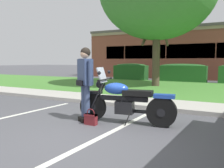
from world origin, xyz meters
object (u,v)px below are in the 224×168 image
Objects in this scene: hedge_center_left at (182,72)px; brick_building at (219,54)px; hedge_left at (131,71)px; handbag at (91,118)px; motorcycle at (129,102)px; rider_person at (85,79)px.

brick_building is (1.89, 6.18, 1.43)m from hedge_center_left.
hedge_left is 0.12× the size of brick_building.
brick_building is (1.54, 17.88, 1.93)m from handbag.
hedge_center_left is (-1.04, 11.21, 0.16)m from motorcycle.
motorcycle is at bearing 35.07° from handbag.
handbag is 12.41m from hedge_left.
motorcycle is 1.31× the size of rider_person.
hedge_left is at bearing 109.35° from handbag.
rider_person is at bearing -95.89° from brick_building.
rider_person is 11.50m from hedge_center_left.
hedge_left and hedge_center_left have the same top height.
handbag is (0.28, -0.21, -0.85)m from rider_person.
hedge_left is (-3.83, 11.49, -0.34)m from rider_person.
motorcycle is 0.10× the size of brick_building.
hedge_left is at bearing 113.20° from motorcycle.
motorcycle is at bearing 16.14° from rider_person.
rider_person is at bearing -163.86° from motorcycle.
brick_building is (0.85, 17.39, 1.59)m from motorcycle.
rider_person is at bearing -89.67° from hedge_center_left.
hedge_left is 0.79× the size of hedge_center_left.
hedge_center_left is (3.76, 0.00, 0.00)m from hedge_left.
hedge_left is 3.76m from hedge_center_left.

